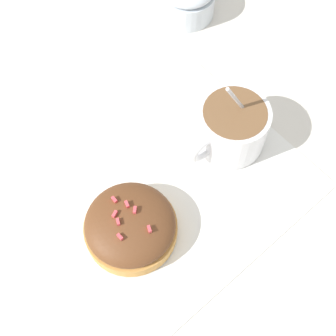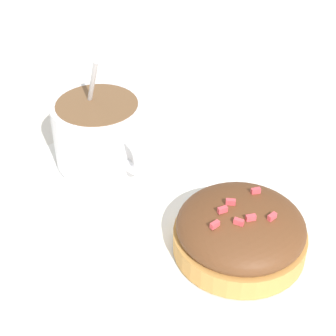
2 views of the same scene
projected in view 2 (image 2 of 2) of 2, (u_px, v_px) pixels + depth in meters
name	position (u px, v px, depth m)	size (l,w,h in m)	color
ground_plane	(161.00, 208.00, 0.46)	(3.00, 3.00, 0.00)	silver
paper_napkin	(161.00, 207.00, 0.46)	(0.28, 0.25, 0.00)	white
coffee_cup	(100.00, 131.00, 0.49)	(0.10, 0.08, 0.11)	white
frosted_pastry	(240.00, 231.00, 0.41)	(0.10, 0.10, 0.04)	#D19347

